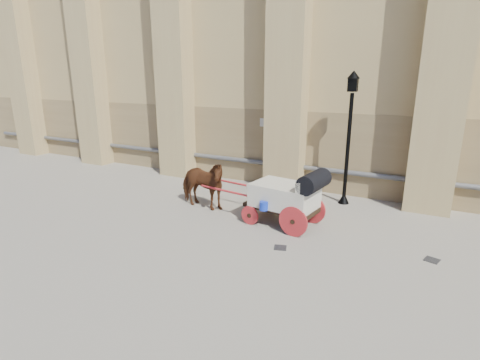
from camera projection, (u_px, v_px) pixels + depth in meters
The scene contains 6 objects.
ground at pixel (272, 226), 11.06m from camera, with size 90.00×90.00×0.00m, color gray.
horse at pixel (202, 184), 12.34m from camera, with size 0.90×1.98×1.67m, color #5B2913.
carriage at pixel (288, 195), 10.87m from camera, with size 4.13×1.65×1.76m.
street_lamp at pixel (349, 135), 12.39m from camera, with size 0.42×0.42×4.45m.
drain_grate_near at pixel (280, 248), 9.69m from camera, with size 0.32×0.32×0.01m, color black.
drain_grate_far at pixel (432, 260), 9.05m from camera, with size 0.32×0.32×0.01m, color black.
Camera 1 is at (3.87, -9.54, 4.36)m, focal length 28.00 mm.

